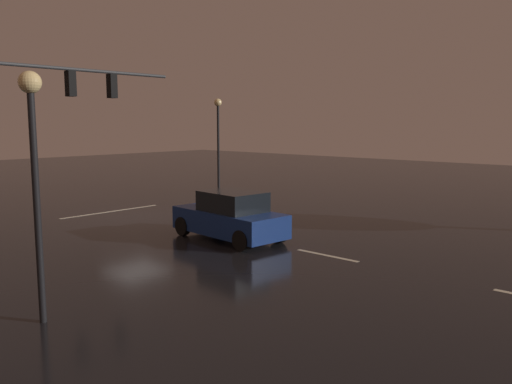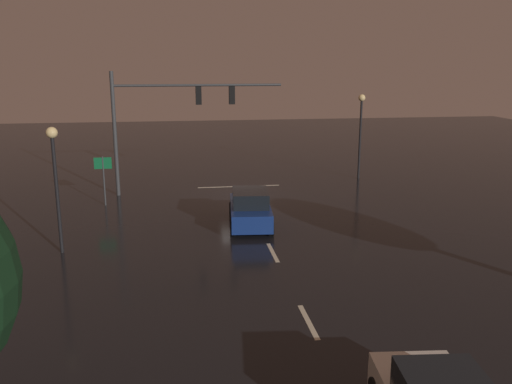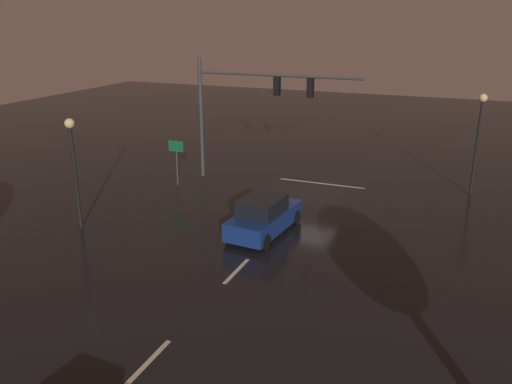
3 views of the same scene
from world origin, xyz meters
name	(u,v)px [view 2 (image 2 of 3)]	position (x,y,z in m)	size (l,w,h in m)	color
ground_plane	(243,194)	(0.00, 0.00, 0.00)	(80.00, 80.00, 0.00)	black
traffic_signal_assembly	(169,110)	(4.01, -0.71, 4.82)	(9.49, 0.47, 6.93)	#383A3D
lane_dash_far	(252,212)	(0.00, 4.00, 0.00)	(2.20, 0.16, 0.01)	beige
lane_dash_mid	(273,252)	(0.00, 10.00, 0.00)	(2.20, 0.16, 0.01)	beige
lane_dash_near	(308,322)	(0.00, 16.00, 0.00)	(2.20, 0.16, 0.01)	beige
stop_bar	(239,186)	(0.00, -1.90, 0.00)	(5.00, 0.16, 0.01)	beige
car_approaching	(250,209)	(0.40, 6.20, 0.80)	(2.22, 4.49, 1.70)	navy
street_lamp_left_kerb	(361,121)	(-8.00, -3.11, 3.76)	(0.44, 0.44, 5.42)	black
street_lamp_right_kerb	(55,166)	(8.35, 8.75, 3.53)	(0.44, 0.44, 5.03)	black
route_sign	(103,170)	(7.52, 1.49, 1.89)	(0.90, 0.09, 2.63)	#383A3D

